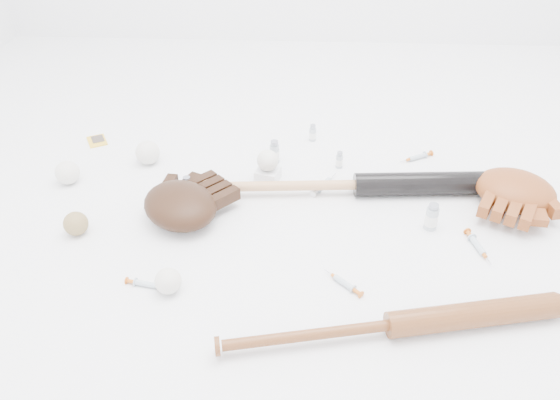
{
  "coord_description": "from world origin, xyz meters",
  "views": [
    {
      "loc": [
        0.06,
        -1.31,
        0.99
      ],
      "look_at": [
        -0.01,
        -0.02,
        0.06
      ],
      "focal_mm": 35.0,
      "sensor_mm": 36.0,
      "label": 1
    }
  ],
  "objects_px": {
    "bat_dark": "(358,185)",
    "glove_dark": "(180,205)",
    "pedestal": "(268,175)",
    "bat_wood": "(391,325)"
  },
  "relations": [
    {
      "from": "bat_dark",
      "to": "glove_dark",
      "type": "height_order",
      "value": "glove_dark"
    },
    {
      "from": "pedestal",
      "to": "glove_dark",
      "type": "bearing_deg",
      "value": -137.19
    },
    {
      "from": "bat_dark",
      "to": "glove_dark",
      "type": "distance_m",
      "value": 0.55
    },
    {
      "from": "bat_wood",
      "to": "glove_dark",
      "type": "distance_m",
      "value": 0.7
    },
    {
      "from": "bat_dark",
      "to": "glove_dark",
      "type": "bearing_deg",
      "value": -168.41
    },
    {
      "from": "bat_wood",
      "to": "glove_dark",
      "type": "height_order",
      "value": "glove_dark"
    },
    {
      "from": "bat_wood",
      "to": "pedestal",
      "type": "height_order",
      "value": "bat_wood"
    },
    {
      "from": "bat_wood",
      "to": "glove_dark",
      "type": "relative_size",
      "value": 2.99
    },
    {
      "from": "glove_dark",
      "to": "pedestal",
      "type": "xyz_separation_m",
      "value": [
        0.24,
        0.22,
        -0.03
      ]
    },
    {
      "from": "bat_wood",
      "to": "glove_dark",
      "type": "xyz_separation_m",
      "value": [
        -0.57,
        0.41,
        0.02
      ]
    }
  ]
}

